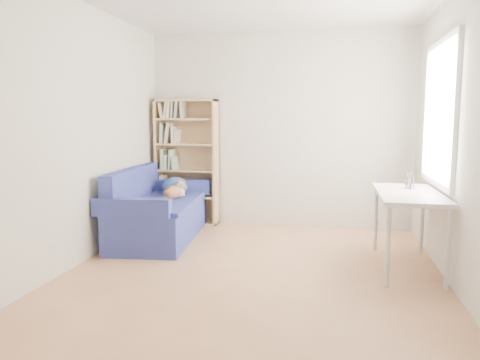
{
  "coord_description": "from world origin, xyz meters",
  "views": [
    {
      "loc": [
        0.72,
        -4.29,
        1.44
      ],
      "look_at": [
        -0.17,
        0.16,
        0.85
      ],
      "focal_mm": 35.0,
      "sensor_mm": 36.0,
      "label": 1
    }
  ],
  "objects_px": {
    "desk": "(409,199)",
    "pen_cup": "(410,182)",
    "bookshelf": "(187,167)",
    "sofa": "(158,212)"
  },
  "relations": [
    {
      "from": "desk",
      "to": "pen_cup",
      "type": "xyz_separation_m",
      "value": [
        0.04,
        0.25,
        0.13
      ]
    },
    {
      "from": "bookshelf",
      "to": "pen_cup",
      "type": "xyz_separation_m",
      "value": [
        2.73,
        -1.25,
        0.02
      ]
    },
    {
      "from": "pen_cup",
      "to": "sofa",
      "type": "bearing_deg",
      "value": 172.25
    },
    {
      "from": "sofa",
      "to": "desk",
      "type": "xyz_separation_m",
      "value": [
        2.8,
        -0.63,
        0.36
      ]
    },
    {
      "from": "desk",
      "to": "sofa",
      "type": "bearing_deg",
      "value": 167.24
    },
    {
      "from": "bookshelf",
      "to": "desk",
      "type": "height_order",
      "value": "bookshelf"
    },
    {
      "from": "bookshelf",
      "to": "desk",
      "type": "xyz_separation_m",
      "value": [
        2.69,
        -1.5,
        -0.11
      ]
    },
    {
      "from": "sofa",
      "to": "desk",
      "type": "distance_m",
      "value": 2.89
    },
    {
      "from": "desk",
      "to": "pen_cup",
      "type": "height_order",
      "value": "pen_cup"
    },
    {
      "from": "bookshelf",
      "to": "sofa",
      "type": "bearing_deg",
      "value": -96.82
    }
  ]
}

